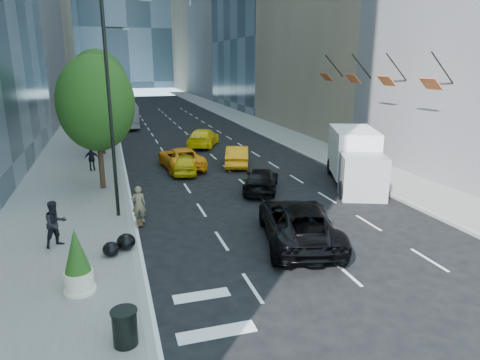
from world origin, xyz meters
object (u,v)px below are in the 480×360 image
object	(u,v)px
box_truck	(355,158)
trash_can	(125,328)
black_sedan_lincoln	(299,222)
black_sedan_mercedes	(261,180)
city_bus	(125,112)
skateboarder	(139,207)
planter_shrub	(77,262)

from	to	relation	value
box_truck	trash_can	bearing A→B (deg)	-117.99
black_sedan_lincoln	trash_can	bearing A→B (deg)	48.67
black_sedan_mercedes	city_bus	distance (m)	30.12
black_sedan_lincoln	box_truck	distance (m)	9.60
black_sedan_lincoln	trash_can	world-z (taller)	black_sedan_lincoln
city_bus	box_truck	distance (m)	32.22
skateboarder	planter_shrub	distance (m)	6.15
skateboarder	black_sedan_lincoln	size ratio (longest dim) A/B	0.28
black_sedan_lincoln	planter_shrub	world-z (taller)	planter_shrub
box_truck	black_sedan_lincoln	bearing A→B (deg)	-113.22
city_bus	trash_can	xyz separation A→B (m)	(-1.80, -41.69, -0.90)
skateboarder	trash_can	bearing A→B (deg)	86.15
box_truck	trash_can	distance (m)	18.21
skateboarder	trash_can	distance (m)	8.90
black_sedan_mercedes	trash_can	bearing A→B (deg)	80.83
black_sedan_lincoln	box_truck	xyz separation A→B (m)	(6.74, 6.79, 0.81)
black_sedan_lincoln	trash_can	xyz separation A→B (m)	(-7.10, -5.01, -0.22)
skateboarder	box_truck	world-z (taller)	box_truck
black_sedan_lincoln	trash_can	size ratio (longest dim) A/B	6.44
box_truck	black_sedan_mercedes	bearing A→B (deg)	-162.85
trash_can	box_truck	bearing A→B (deg)	40.45
black_sedan_mercedes	trash_can	size ratio (longest dim) A/B	4.76
planter_shrub	black_sedan_lincoln	bearing A→B (deg)	12.67
trash_can	planter_shrub	world-z (taller)	planter_shrub
black_sedan_mercedes	trash_can	distance (m)	14.67
black_sedan_lincoln	black_sedan_mercedes	world-z (taller)	black_sedan_lincoln
black_sedan_mercedes	city_bus	size ratio (longest dim) A/B	0.41
black_sedan_lincoln	box_truck	size ratio (longest dim) A/B	0.84
skateboarder	black_sedan_lincoln	world-z (taller)	skateboarder
black_sedan_mercedes	planter_shrub	distance (m)	13.06
skateboarder	planter_shrub	xyz separation A→B (m)	(-2.26, -5.71, 0.30)
city_bus	trash_can	distance (m)	41.74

